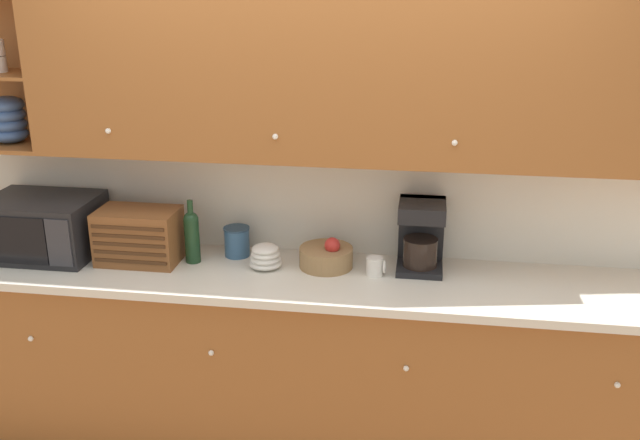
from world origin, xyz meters
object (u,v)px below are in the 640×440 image
Objects in this scene: fruit_basket at (327,256)px; bread_box at (139,236)px; bowl_stack_on_counter at (265,257)px; mug at (375,266)px; storage_canister at (237,241)px; wine_bottle at (192,234)px; coffee_maker at (421,235)px; microwave at (43,226)px.

bread_box is at bearing -175.74° from fruit_basket.
mug is at bearing -1.32° from bowl_stack_on_counter.
storage_canister is 0.47m from fruit_basket.
coffee_maker is at bearing 4.70° from wine_bottle.
microwave is 1.69× the size of wine_bottle.
microwave reaches higher than fruit_basket.
bread_box is 4.28× the size of mug.
fruit_basket reaches higher than bowl_stack_on_counter.
coffee_maker reaches higher than wine_bottle.
coffee_maker reaches higher than storage_canister.
storage_canister is at bearing 178.77° from coffee_maker.
wine_bottle is at bearing 178.03° from mug.
bread_box reaches higher than mug.
wine_bottle is 0.67m from fruit_basket.
mug is at bearing -1.97° from wine_bottle.
wine_bottle is at bearing 0.96° from microwave.
mug is at bearing 0.09° from bread_box.
bread_box reaches higher than fruit_basket.
bread_box is 0.92m from fruit_basket.
bread_box reaches higher than storage_canister.
storage_canister is 0.22m from bowl_stack_on_counter.
wine_bottle is at bearing -176.90° from fruit_basket.
coffee_maker is (0.91, -0.02, 0.10)m from storage_canister.
storage_canister is (0.45, 0.14, -0.06)m from bread_box.
bowl_stack_on_counter is 1.73× the size of mug.
bowl_stack_on_counter is 0.30m from fruit_basket.
fruit_basket reaches higher than mug.
mug is at bearing -15.44° from fruit_basket.
fruit_basket is 0.76× the size of coffee_maker.
microwave is 1.88m from coffee_maker.
fruit_basket is at bearing -9.16° from storage_canister.
coffee_maker is (1.36, 0.12, 0.04)m from bread_box.
fruit_basket is at bearing 3.10° from wine_bottle.
coffee_maker is (0.21, 0.12, 0.13)m from mug.
microwave reaches higher than bowl_stack_on_counter.
microwave is 1.44m from fruit_basket.
bread_box is at bearing -162.44° from storage_canister.
microwave is at bearing -178.06° from fruit_basket.
microwave reaches higher than bread_box.
wine_bottle reaches higher than bowl_stack_on_counter.
fruit_basket is (1.43, 0.05, -0.09)m from microwave.
mug is (0.24, -0.07, -0.01)m from fruit_basket.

